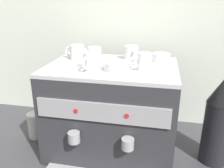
{
  "coord_description": "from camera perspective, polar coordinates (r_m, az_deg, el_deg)",
  "views": [
    {
      "loc": [
        0.23,
        -1.13,
        0.81
      ],
      "look_at": [
        0.0,
        0.0,
        0.39
      ],
      "focal_mm": 37.72,
      "sensor_mm": 36.0,
      "label": 1
    }
  ],
  "objects": [
    {
      "name": "tiled_backsplash_wall",
      "position": [
        1.57,
        3.03,
        10.32
      ],
      "size": [
        2.8,
        0.03,
        1.08
      ],
      "primitive_type": "cube",
      "color": "silver",
      "rests_on": "ground_plane"
    },
    {
      "name": "ceramic_cup_4",
      "position": [
        1.27,
        -4.44,
        7.23
      ],
      "size": [
        0.11,
        0.07,
        0.08
      ],
      "color": "white",
      "rests_on": "espresso_machine"
    },
    {
      "name": "ceramic_cup_3",
      "position": [
        1.29,
        4.71,
        7.47
      ],
      "size": [
        0.08,
        0.11,
        0.08
      ],
      "color": "white",
      "rests_on": "espresso_machine"
    },
    {
      "name": "espresso_machine",
      "position": [
        1.28,
        -0.04,
        -6.13
      ],
      "size": [
        0.65,
        0.57,
        0.49
      ],
      "color": "#2D2D33",
      "rests_on": "ground_plane"
    },
    {
      "name": "ground_plane",
      "position": [
        1.41,
        -0.0,
        -14.94
      ],
      "size": [
        4.0,
        4.0,
        0.0
      ],
      "primitive_type": "plane",
      "color": "#38383D"
    },
    {
      "name": "ceramic_bowl_0",
      "position": [
        1.29,
        11.8,
        6.27
      ],
      "size": [
        0.09,
        0.09,
        0.04
      ],
      "color": "silver",
      "rests_on": "espresso_machine"
    },
    {
      "name": "milk_pitcher",
      "position": [
        1.53,
        -18.07,
        -9.49
      ],
      "size": [
        0.09,
        0.09,
        0.16
      ],
      "primitive_type": "cylinder",
      "color": "#B7B7BC",
      "rests_on": "ground_plane"
    },
    {
      "name": "ceramic_bowl_1",
      "position": [
        1.11,
        1.16,
        4.3
      ],
      "size": [
        0.12,
        0.12,
        0.04
      ],
      "color": "silver",
      "rests_on": "espresso_machine"
    },
    {
      "name": "ceramic_cup_1",
      "position": [
        1.12,
        -5.08,
        5.6
      ],
      "size": [
        0.08,
        0.12,
        0.08
      ],
      "color": "white",
      "rests_on": "espresso_machine"
    },
    {
      "name": "coffee_grinder",
      "position": [
        1.3,
        24.47,
        -8.04
      ],
      "size": [
        0.14,
        0.14,
        0.47
      ],
      "color": "black",
      "rests_on": "ground_plane"
    },
    {
      "name": "ceramic_cup_2",
      "position": [
        1.32,
        -8.59,
        7.62
      ],
      "size": [
        0.12,
        0.08,
        0.08
      ],
      "color": "white",
      "rests_on": "espresso_machine"
    },
    {
      "name": "ceramic_cup_0",
      "position": [
        1.11,
        7.57,
        5.4
      ],
      "size": [
        0.11,
        0.08,
        0.08
      ],
      "color": "white",
      "rests_on": "espresso_machine"
    }
  ]
}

